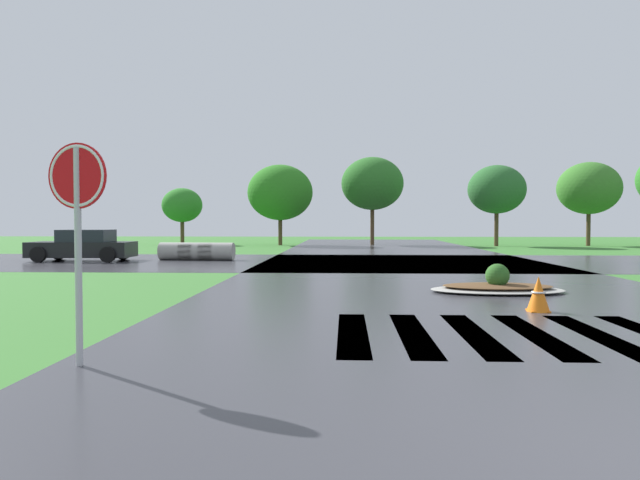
# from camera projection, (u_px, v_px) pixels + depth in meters

# --- Properties ---
(asphalt_roadway) EXTENTS (11.59, 80.00, 0.01)m
(asphalt_roadway) POSITION_uv_depth(u_px,v_px,m) (447.00, 293.00, 13.45)
(asphalt_roadway) COLOR #35353A
(asphalt_roadway) RESTS_ON ground
(asphalt_cross_road) EXTENTS (90.00, 10.43, 0.01)m
(asphalt_cross_road) POSITION_uv_depth(u_px,v_px,m) (403.00, 262.00, 23.69)
(asphalt_cross_road) COLOR #35353A
(asphalt_cross_road) RESTS_ON ground
(crosswalk_stripes) EXTENTS (4.95, 3.46, 0.01)m
(crosswalk_stripes) POSITION_uv_depth(u_px,v_px,m) (504.00, 334.00, 8.57)
(crosswalk_stripes) COLOR white
(crosswalk_stripes) RESTS_ON ground
(stop_sign) EXTENTS (0.75, 0.19, 2.58)m
(stop_sign) POSITION_uv_depth(u_px,v_px,m) (78.00, 200.00, 6.63)
(stop_sign) COLOR #B2B5BA
(stop_sign) RESTS_ON ground
(median_island) EXTENTS (3.14, 1.72, 0.68)m
(median_island) POSITION_uv_depth(u_px,v_px,m) (497.00, 287.00, 13.65)
(median_island) COLOR #9E9B93
(median_island) RESTS_ON ground
(car_silver_hatch) EXTENTS (4.27, 2.10, 1.33)m
(car_silver_hatch) POSITION_uv_depth(u_px,v_px,m) (83.00, 246.00, 24.51)
(car_silver_hatch) COLOR black
(car_silver_hatch) RESTS_ON ground
(drainage_pipe_stack) EXTENTS (3.29, 0.93, 0.76)m
(drainage_pipe_stack) POSITION_uv_depth(u_px,v_px,m) (197.00, 251.00, 25.03)
(drainage_pipe_stack) COLOR #9E9B93
(drainage_pipe_stack) RESTS_ON ground
(traffic_cone) EXTENTS (0.42, 0.42, 0.66)m
(traffic_cone) POSITION_uv_depth(u_px,v_px,m) (538.00, 294.00, 10.72)
(traffic_cone) COLOR orange
(traffic_cone) RESTS_ON ground
(background_treeline) EXTENTS (38.31, 6.05, 6.54)m
(background_treeline) POSITION_uv_depth(u_px,v_px,m) (458.00, 188.00, 40.33)
(background_treeline) COLOR #4C3823
(background_treeline) RESTS_ON ground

